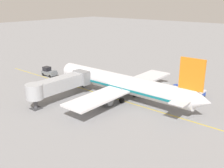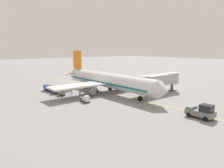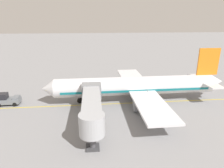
{
  "view_description": "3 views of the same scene",
  "coord_description": "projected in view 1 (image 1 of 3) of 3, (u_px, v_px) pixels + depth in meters",
  "views": [
    {
      "loc": [
        -39.48,
        -31.44,
        19.8
      ],
      "look_at": [
        -0.63,
        1.1,
        3.29
      ],
      "focal_mm": 41.54,
      "sensor_mm": 36.0,
      "label": 1
    },
    {
      "loc": [
        33.98,
        41.95,
        11.25
      ],
      "look_at": [
        2.5,
        3.45,
        2.87
      ],
      "focal_mm": 33.84,
      "sensor_mm": 36.0,
      "label": 2
    },
    {
      "loc": [
        -36.24,
        8.62,
        16.29
      ],
      "look_at": [
        1.64,
        4.79,
        3.63
      ],
      "focal_mm": 31.84,
      "sensor_mm": 36.0,
      "label": 3
    }
  ],
  "objects": [
    {
      "name": "baggage_cart_tail_end",
      "position": [
        200.0,
        93.0,
        55.12
      ],
      "size": [
        1.63,
        2.97,
        1.58
      ],
      "color": "#4C4C51",
      "rests_on": "ground"
    },
    {
      "name": "baggage_cart_third_in_train",
      "position": [
        189.0,
        91.0,
        56.25
      ],
      "size": [
        1.63,
        2.97,
        1.58
      ],
      "color": "#4C4C51",
      "rests_on": "ground"
    },
    {
      "name": "ground_plane",
      "position": [
        118.0,
        99.0,
        54.1
      ],
      "size": [
        400.0,
        400.0,
        0.0
      ],
      "primitive_type": "plane",
      "color": "gray"
    },
    {
      "name": "baggage_tug_trailing",
      "position": [
        131.0,
        80.0,
        64.38
      ],
      "size": [
        1.68,
        2.68,
        1.62
      ],
      "color": "silver",
      "rests_on": "ground"
    },
    {
      "name": "jet_bridge",
      "position": [
        59.0,
        84.0,
        52.58
      ],
      "size": [
        14.78,
        3.5,
        4.98
      ],
      "color": "#A8AAAF",
      "rests_on": "ground"
    },
    {
      "name": "baggage_cart_front",
      "position": [
        166.0,
        86.0,
        59.52
      ],
      "size": [
        1.63,
        2.97,
        1.58
      ],
      "color": "#4C4C51",
      "rests_on": "ground"
    },
    {
      "name": "ground_crew_loader",
      "position": [
        159.0,
        88.0,
        57.79
      ],
      "size": [
        0.49,
        0.64,
        1.69
      ],
      "color": "#232328",
      "rests_on": "ground"
    },
    {
      "name": "baggage_tug_lead",
      "position": [
        176.0,
        91.0,
        56.75
      ],
      "size": [
        1.31,
        2.52,
        1.62
      ],
      "color": "#B21E1E",
      "rests_on": "ground"
    },
    {
      "name": "parked_airliner",
      "position": [
        122.0,
        84.0,
        53.86
      ],
      "size": [
        30.04,
        37.22,
        10.63
      ],
      "color": "silver",
      "rests_on": "ground"
    },
    {
      "name": "gate_lead_in_line",
      "position": [
        118.0,
        99.0,
        54.1
      ],
      "size": [
        0.24,
        80.0,
        0.01
      ],
      "primitive_type": "cube",
      "color": "gold",
      "rests_on": "ground"
    },
    {
      "name": "pushback_tractor",
      "position": [
        49.0,
        72.0,
        70.53
      ],
      "size": [
        2.34,
        4.47,
        2.4
      ],
      "color": "slate",
      "rests_on": "ground"
    },
    {
      "name": "baggage_cart_second_in_train",
      "position": [
        178.0,
        88.0,
        58.08
      ],
      "size": [
        1.63,
        2.97,
        1.58
      ],
      "color": "#4C4C51",
      "rests_on": "ground"
    },
    {
      "name": "ground_crew_wing_walker",
      "position": [
        147.0,
        87.0,
        58.88
      ],
      "size": [
        0.73,
        0.29,
        1.69
      ],
      "color": "#232328",
      "rests_on": "ground"
    }
  ]
}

